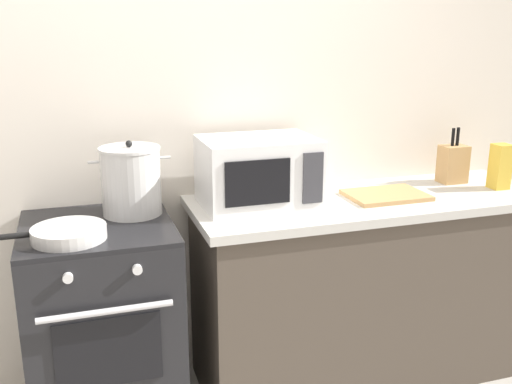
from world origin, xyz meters
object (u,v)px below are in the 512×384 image
(stove, at_px, (105,328))
(pasta_box, at_px, (500,166))
(microwave, at_px, (258,172))
(stock_pot, at_px, (131,181))
(frying_pan, at_px, (67,233))
(cutting_board, at_px, (386,195))
(knife_block, at_px, (453,164))

(stove, height_order, pasta_box, pasta_box)
(microwave, bearing_deg, pasta_box, -5.12)
(stock_pot, relative_size, frying_pan, 0.71)
(stove, bearing_deg, microwave, 6.39)
(stock_pot, height_order, pasta_box, stock_pot)
(frying_pan, relative_size, pasta_box, 2.16)
(stove, height_order, microwave, microwave)
(frying_pan, xyz_separation_m, microwave, (0.82, 0.22, 0.12))
(stock_pot, xyz_separation_m, pasta_box, (1.76, -0.14, -0.03))
(frying_pan, relative_size, cutting_board, 1.32)
(frying_pan, bearing_deg, knife_block, 8.44)
(stock_pot, distance_m, knife_block, 1.61)
(microwave, bearing_deg, stove, -173.61)
(stock_pot, xyz_separation_m, knife_block, (1.61, 0.03, -0.05))
(cutting_board, xyz_separation_m, pasta_box, (0.60, -0.03, 0.10))
(pasta_box, bearing_deg, frying_pan, -176.93)
(cutting_board, relative_size, knife_block, 1.28)
(stove, relative_size, cutting_board, 2.56)
(knife_block, bearing_deg, stove, -175.43)
(stock_pot, bearing_deg, microwave, -3.09)
(stove, bearing_deg, frying_pan, -128.95)
(stove, relative_size, microwave, 1.84)
(stove, bearing_deg, pasta_box, -0.86)
(stove, bearing_deg, stock_pot, 34.82)
(stock_pot, height_order, microwave, stock_pot)
(pasta_box, bearing_deg, cutting_board, 177.16)
(stock_pot, bearing_deg, frying_pan, -137.38)
(stock_pot, height_order, frying_pan, stock_pot)
(frying_pan, height_order, cutting_board, frying_pan)
(stock_pot, bearing_deg, knife_block, 1.15)
(stock_pot, relative_size, cutting_board, 0.94)
(microwave, xyz_separation_m, knife_block, (1.06, 0.06, -0.05))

